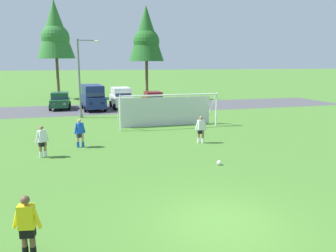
# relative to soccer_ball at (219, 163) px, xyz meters

# --- Properties ---
(ground_plane) EXTENTS (400.00, 400.00, 0.00)m
(ground_plane) POSITION_rel_soccer_ball_xyz_m (-2.39, 9.66, -0.11)
(ground_plane) COLOR #477A2D
(parking_lot_strip) EXTENTS (52.00, 8.40, 0.01)m
(parking_lot_strip) POSITION_rel_soccer_ball_xyz_m (-2.39, 21.32, -0.11)
(parking_lot_strip) COLOR #4C4C51
(parking_lot_strip) RESTS_ON ground
(soccer_ball) EXTENTS (0.22, 0.22, 0.22)m
(soccer_ball) POSITION_rel_soccer_ball_xyz_m (0.00, 0.00, 0.00)
(soccer_ball) COLOR white
(soccer_ball) RESTS_ON ground
(soccer_goal) EXTENTS (7.44, 1.99, 2.57)m
(soccer_goal) POSITION_rel_soccer_ball_xyz_m (0.34, 10.10, 1.18)
(soccer_goal) COLOR white
(soccer_goal) RESTS_ON ground
(referee) EXTENTS (0.72, 0.30, 1.64)m
(referee) POSITION_rel_soccer_ball_xyz_m (-7.73, -5.73, 0.71)
(referee) COLOR brown
(referee) RESTS_ON ground
(player_striker_near) EXTENTS (0.68, 0.46, 1.64)m
(player_striker_near) POSITION_rel_soccer_ball_xyz_m (-8.10, 3.72, 0.71)
(player_striker_near) COLOR #936B4C
(player_striker_near) RESTS_ON ground
(player_midfield_center) EXTENTS (0.74, 0.30, 1.64)m
(player_midfield_center) POSITION_rel_soccer_ball_xyz_m (0.79, 4.36, 0.71)
(player_midfield_center) COLOR #936B4C
(player_midfield_center) RESTS_ON ground
(player_defender_far) EXTENTS (0.68, 0.46, 1.64)m
(player_defender_far) POSITION_rel_soccer_ball_xyz_m (-6.20, 5.31, 0.71)
(player_defender_far) COLOR tan
(player_defender_far) RESTS_ON ground
(parked_car_slot_far_left) EXTENTS (2.12, 4.25, 1.72)m
(parked_car_slot_far_left) POSITION_rel_soccer_ball_xyz_m (-7.76, 22.52, 0.77)
(parked_car_slot_far_left) COLOR #194C2D
(parked_car_slot_far_left) RESTS_ON ground
(parked_car_slot_left) EXTENTS (2.46, 4.93, 2.52)m
(parked_car_slot_left) POSITION_rel_soccer_ball_xyz_m (-4.49, 20.90, 1.23)
(parked_car_slot_left) COLOR navy
(parked_car_slot_left) RESTS_ON ground
(parked_car_slot_center_left) EXTENTS (2.24, 4.65, 2.16)m
(parked_car_slot_center_left) POSITION_rel_soccer_ball_xyz_m (-1.50, 21.49, 1.00)
(parked_car_slot_center_left) COLOR silver
(parked_car_slot_center_left) RESTS_ON ground
(parked_car_slot_center) EXTENTS (2.11, 4.24, 1.72)m
(parked_car_slot_center) POSITION_rel_soccer_ball_xyz_m (1.78, 20.61, 0.77)
(parked_car_slot_center) COLOR maroon
(parked_car_slot_center) RESTS_ON ground
(tree_left_edge) EXTENTS (4.78, 4.78, 12.76)m
(tree_left_edge) POSITION_rel_soccer_ball_xyz_m (-8.23, 33.15, 8.67)
(tree_left_edge) COLOR brown
(tree_left_edge) RESTS_ON ground
(tree_mid_left) EXTENTS (4.46, 4.46, 11.88)m
(tree_mid_left) POSITION_rel_soccer_ball_xyz_m (2.97, 29.07, 8.06)
(tree_mid_left) COLOR brown
(tree_mid_left) RESTS_ON ground
(street_lamp) EXTENTS (2.00, 0.32, 6.74)m
(street_lamp) POSITION_rel_soccer_ball_xyz_m (-5.66, 16.12, 3.39)
(street_lamp) COLOR slate
(street_lamp) RESTS_ON ground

